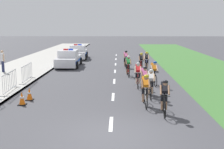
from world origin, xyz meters
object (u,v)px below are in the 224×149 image
(police_car_nearest, at_px, (69,59))
(crowd_barrier_rear, at_px, (27,73))
(cyclist_third, at_px, (151,83))
(cyclist_eighth, at_px, (141,62))
(cyclist_ninth, at_px, (147,60))
(cyclist_lead, at_px, (164,96))
(cyclist_seventh, at_px, (128,66))
(cyclist_tenth, at_px, (126,59))
(cyclist_sixth, at_px, (154,73))
(police_car_second, at_px, (78,52))
(traffic_cone_mid, at_px, (22,98))
(cyclist_fifth, at_px, (138,74))
(cyclist_second, at_px, (145,89))
(spectator_closest, at_px, (3,60))
(traffic_cone_near, at_px, (29,94))
(cyclist_fourth, at_px, (144,79))
(crowd_barrier_middle, at_px, (10,82))

(police_car_nearest, distance_m, crowd_barrier_rear, 7.27)
(cyclist_third, relative_size, cyclist_eighth, 1.00)
(cyclist_ninth, bearing_deg, cyclist_lead, -92.07)
(cyclist_lead, distance_m, police_car_nearest, 14.80)
(cyclist_seventh, bearing_deg, crowd_barrier_rear, -159.71)
(crowd_barrier_rear, bearing_deg, cyclist_lead, -38.79)
(cyclist_eighth, bearing_deg, cyclist_tenth, 121.73)
(cyclist_third, distance_m, cyclist_ninth, 8.91)
(cyclist_sixth, relative_size, cyclist_ninth, 1.00)
(cyclist_tenth, height_order, police_car_second, police_car_second)
(police_car_nearest, bearing_deg, police_car_second, 89.99)
(cyclist_ninth, bearing_deg, traffic_cone_mid, -123.34)
(cyclist_fifth, xyz_separation_m, cyclist_sixth, (1.01, 0.58, 0.00))
(cyclist_ninth, relative_size, crowd_barrier_rear, 0.74)
(cyclist_second, height_order, spectator_closest, spectator_closest)
(cyclist_eighth, distance_m, police_car_nearest, 6.76)
(cyclist_lead, xyz_separation_m, cyclist_fifth, (-0.74, 5.17, 0.00))
(cyclist_third, relative_size, traffic_cone_near, 2.69)
(cyclist_fifth, bearing_deg, cyclist_ninth, 79.79)
(cyclist_ninth, bearing_deg, traffic_cone_near, -125.29)
(cyclist_third, distance_m, cyclist_sixth, 3.07)
(cyclist_second, relative_size, crowd_barrier_rear, 0.74)
(cyclist_lead, xyz_separation_m, cyclist_fourth, (-0.51, 3.64, 0.00))
(police_car_second, distance_m, spectator_closest, 10.51)
(cyclist_lead, distance_m, cyclist_fifth, 5.22)
(cyclist_fourth, relative_size, cyclist_tenth, 1.00)
(cyclist_lead, relative_size, cyclist_seventh, 1.00)
(crowd_barrier_rear, xyz_separation_m, traffic_cone_near, (1.44, -4.14, -0.34))
(cyclist_seventh, bearing_deg, cyclist_sixth, -63.04)
(cyclist_fifth, xyz_separation_m, spectator_closest, (-9.97, 4.41, 0.30))
(cyclist_fifth, height_order, cyclist_eighth, same)
(police_car_second, height_order, crowd_barrier_rear, police_car_second)
(cyclist_sixth, height_order, cyclist_seventh, same)
(cyclist_sixth, bearing_deg, cyclist_third, -99.83)
(police_car_nearest, distance_m, police_car_second, 5.77)
(cyclist_sixth, xyz_separation_m, traffic_cone_mid, (-6.67, -4.50, -0.48))
(cyclist_eighth, xyz_separation_m, spectator_closest, (-10.60, -1.17, 0.30))
(cyclist_lead, distance_m, traffic_cone_near, 6.67)
(cyclist_tenth, xyz_separation_m, crowd_barrier_middle, (-6.49, -9.27, -0.14))
(traffic_cone_mid, bearing_deg, police_car_second, 89.84)
(cyclist_lead, xyz_separation_m, spectator_closest, (-10.71, 9.58, 0.30))
(crowd_barrier_rear, distance_m, traffic_cone_mid, 5.18)
(traffic_cone_mid, distance_m, spectator_closest, 9.42)
(cyclist_sixth, bearing_deg, cyclist_second, -101.80)
(police_car_second, relative_size, crowd_barrier_middle, 1.94)
(cyclist_tenth, relative_size, spectator_closest, 1.03)
(spectator_closest, bearing_deg, cyclist_fourth, -30.23)
(crowd_barrier_middle, bearing_deg, crowd_barrier_rear, 89.83)
(cyclist_fourth, bearing_deg, cyclist_seventh, 97.94)
(cyclist_third, bearing_deg, cyclist_fourth, 105.55)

